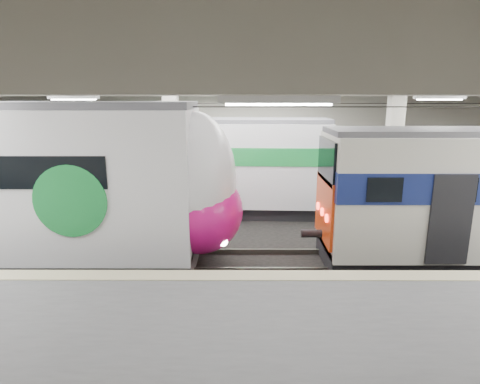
{
  "coord_description": "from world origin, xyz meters",
  "views": [
    {
      "loc": [
        -0.49,
        -11.49,
        4.99
      ],
      "look_at": [
        -0.53,
        1.0,
        2.0
      ],
      "focal_mm": 30.0,
      "sensor_mm": 36.0,
      "label": 1
    }
  ],
  "objects": [
    {
      "name": "far_train",
      "position": [
        -3.12,
        5.5,
        2.12
      ],
      "size": [
        12.74,
        3.1,
        4.09
      ],
      "rotation": [
        0.0,
        0.0,
        -0.04
      ],
      "color": "white",
      "rests_on": "ground"
    },
    {
      "name": "station_hall",
      "position": [
        0.0,
        -1.74,
        3.24
      ],
      "size": [
        36.0,
        24.0,
        5.75
      ],
      "color": "black",
      "rests_on": "ground"
    },
    {
      "name": "modern_emu",
      "position": [
        -7.39,
        -0.0,
        2.38
      ],
      "size": [
        15.22,
        3.14,
        4.84
      ],
      "color": "white",
      "rests_on": "ground"
    }
  ]
}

